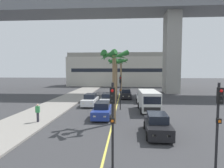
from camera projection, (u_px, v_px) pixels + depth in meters
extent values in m
cube|color=gray|center=(34.00, 117.00, 19.08)|extent=(4.80, 80.00, 0.15)
cube|color=#DBCC4C|center=(117.00, 104.00, 26.47)|extent=(0.14, 56.00, 0.01)
cube|color=slate|center=(120.00, 8.00, 39.34)|extent=(88.22, 8.00, 2.40)
cube|color=#525357|center=(121.00, 3.00, 42.86)|extent=(88.22, 0.50, 1.80)
cube|color=gray|center=(172.00, 53.00, 39.29)|extent=(2.80, 4.40, 16.43)
cube|color=beige|center=(122.00, 72.00, 57.40)|extent=(31.95, 8.00, 8.50)
cube|color=#9C998D|center=(122.00, 55.00, 57.04)|extent=(31.31, 7.20, 1.20)
cube|color=black|center=(122.00, 70.00, 53.37)|extent=(28.75, 0.04, 1.00)
cube|color=white|center=(90.00, 101.00, 25.49)|extent=(1.75, 4.12, 0.80)
cube|color=black|center=(91.00, 96.00, 25.59)|extent=(1.42, 2.07, 0.60)
cube|color=#F2EDCC|center=(91.00, 104.00, 23.45)|extent=(0.24, 0.08, 0.14)
cube|color=#F2EDCC|center=(83.00, 104.00, 23.53)|extent=(0.24, 0.08, 0.14)
cylinder|color=black|center=(95.00, 105.00, 24.18)|extent=(0.23, 0.64, 0.64)
cylinder|color=black|center=(82.00, 105.00, 24.32)|extent=(0.23, 0.64, 0.64)
cylinder|color=black|center=(98.00, 102.00, 26.71)|extent=(0.23, 0.64, 0.64)
cylinder|color=black|center=(86.00, 102.00, 26.84)|extent=(0.23, 0.64, 0.64)
cube|color=black|center=(126.00, 95.00, 31.97)|extent=(1.72, 4.11, 0.80)
cube|color=black|center=(126.00, 91.00, 32.07)|extent=(1.40, 2.06, 0.60)
cube|color=#F2EDCC|center=(129.00, 96.00, 29.94)|extent=(0.24, 0.08, 0.14)
cube|color=#F2EDCC|center=(123.00, 96.00, 30.00)|extent=(0.24, 0.08, 0.14)
cylinder|color=black|center=(131.00, 98.00, 30.67)|extent=(0.22, 0.64, 0.64)
cylinder|color=black|center=(121.00, 98.00, 30.78)|extent=(0.22, 0.64, 0.64)
cylinder|color=black|center=(131.00, 95.00, 33.20)|extent=(0.22, 0.64, 0.64)
cylinder|color=black|center=(121.00, 95.00, 33.31)|extent=(0.22, 0.64, 0.64)
cube|color=white|center=(142.00, 98.00, 28.46)|extent=(1.79, 4.14, 0.80)
cube|color=black|center=(142.00, 93.00, 28.56)|extent=(1.44, 2.08, 0.60)
cube|color=#F2EDCC|center=(147.00, 100.00, 26.42)|extent=(0.24, 0.09, 0.14)
cube|color=#F2EDCC|center=(140.00, 100.00, 26.51)|extent=(0.24, 0.09, 0.14)
cylinder|color=black|center=(149.00, 101.00, 27.15)|extent=(0.23, 0.64, 0.64)
cylinder|color=black|center=(137.00, 101.00, 27.30)|extent=(0.23, 0.64, 0.64)
cylinder|color=black|center=(147.00, 99.00, 29.67)|extent=(0.23, 0.64, 0.64)
cylinder|color=black|center=(137.00, 98.00, 29.82)|extent=(0.23, 0.64, 0.64)
cube|color=navy|center=(102.00, 112.00, 19.06)|extent=(1.73, 4.11, 0.80)
cube|color=black|center=(102.00, 105.00, 19.15)|extent=(1.41, 2.06, 0.60)
cube|color=#F2EDCC|center=(105.00, 117.00, 17.02)|extent=(0.24, 0.08, 0.14)
cube|color=#F2EDCC|center=(95.00, 116.00, 17.08)|extent=(0.24, 0.08, 0.14)
cylinder|color=black|center=(109.00, 118.00, 17.76)|extent=(0.22, 0.64, 0.64)
cylinder|color=black|center=(92.00, 118.00, 17.86)|extent=(0.22, 0.64, 0.64)
cylinder|color=black|center=(111.00, 112.00, 20.29)|extent=(0.22, 0.64, 0.64)
cylinder|color=black|center=(96.00, 112.00, 20.39)|extent=(0.22, 0.64, 0.64)
cube|color=black|center=(157.00, 127.00, 14.06)|extent=(1.83, 4.15, 0.80)
cube|color=black|center=(157.00, 117.00, 14.16)|extent=(1.46, 2.09, 0.60)
cube|color=#F2EDCC|center=(169.00, 136.00, 12.02)|extent=(0.24, 0.09, 0.14)
cube|color=#F2EDCC|center=(154.00, 135.00, 12.12)|extent=(0.24, 0.09, 0.14)
cylinder|color=black|center=(172.00, 137.00, 12.74)|extent=(0.24, 0.65, 0.64)
cylinder|color=black|center=(148.00, 136.00, 12.91)|extent=(0.24, 0.65, 0.64)
cylinder|color=black|center=(165.00, 126.00, 15.26)|extent=(0.24, 0.65, 0.64)
cylinder|color=black|center=(145.00, 125.00, 15.43)|extent=(0.24, 0.65, 0.64)
cube|color=#B7BABF|center=(108.00, 101.00, 26.08)|extent=(1.74, 4.12, 0.80)
cube|color=black|center=(108.00, 96.00, 26.18)|extent=(1.41, 2.06, 0.60)
cube|color=#F2EDCC|center=(110.00, 103.00, 24.04)|extent=(0.24, 0.08, 0.14)
cube|color=#F2EDCC|center=(102.00, 103.00, 24.12)|extent=(0.24, 0.08, 0.14)
cylinder|color=black|center=(113.00, 104.00, 24.77)|extent=(0.23, 0.64, 0.64)
cylinder|color=black|center=(100.00, 104.00, 24.90)|extent=(0.23, 0.64, 0.64)
cylinder|color=black|center=(114.00, 101.00, 27.30)|extent=(0.23, 0.64, 0.64)
cylinder|color=black|center=(103.00, 101.00, 27.43)|extent=(0.23, 0.64, 0.64)
cube|color=silver|center=(149.00, 100.00, 22.10)|extent=(2.13, 5.25, 2.10)
cube|color=black|center=(152.00, 100.00, 19.52)|extent=(1.80, 0.12, 0.80)
cube|color=black|center=(152.00, 109.00, 19.53)|extent=(1.70, 0.10, 0.44)
cylinder|color=black|center=(159.00, 111.00, 20.57)|extent=(0.28, 0.77, 0.76)
cylinder|color=black|center=(142.00, 111.00, 20.66)|extent=(0.28, 0.77, 0.76)
cylinder|color=black|center=(154.00, 105.00, 23.68)|extent=(0.28, 0.77, 0.76)
cylinder|color=black|center=(139.00, 105.00, 23.77)|extent=(0.28, 0.77, 0.76)
cylinder|color=black|center=(113.00, 126.00, 9.18)|extent=(0.12, 0.12, 4.20)
cube|color=black|center=(112.00, 95.00, 8.93)|extent=(0.24, 0.20, 0.76)
sphere|color=red|center=(112.00, 91.00, 8.81)|extent=(0.14, 0.14, 0.14)
sphere|color=black|center=(112.00, 96.00, 8.83)|extent=(0.14, 0.14, 0.14)
sphere|color=black|center=(112.00, 101.00, 8.85)|extent=(0.14, 0.14, 0.14)
cube|color=black|center=(112.00, 120.00, 9.04)|extent=(0.20, 0.16, 0.24)
cube|color=orange|center=(112.00, 121.00, 8.96)|extent=(0.12, 0.03, 0.12)
cylinder|color=black|center=(217.00, 126.00, 9.12)|extent=(0.12, 0.12, 4.20)
cube|color=black|center=(220.00, 96.00, 8.86)|extent=(0.24, 0.20, 0.76)
sphere|color=red|center=(221.00, 91.00, 8.75)|extent=(0.14, 0.14, 0.14)
sphere|color=black|center=(221.00, 96.00, 8.76)|extent=(0.14, 0.14, 0.14)
sphere|color=black|center=(221.00, 101.00, 8.78)|extent=(0.14, 0.14, 0.14)
cube|color=black|center=(219.00, 121.00, 8.97)|extent=(0.20, 0.16, 0.24)
cube|color=orange|center=(220.00, 121.00, 8.89)|extent=(0.12, 0.03, 0.12)
cylinder|color=black|center=(120.00, 92.00, 22.84)|extent=(0.12, 0.12, 4.20)
cube|color=black|center=(120.00, 80.00, 22.59)|extent=(0.24, 0.20, 0.76)
sphere|color=red|center=(120.00, 78.00, 22.47)|extent=(0.14, 0.14, 0.14)
sphere|color=black|center=(120.00, 80.00, 22.49)|extent=(0.14, 0.14, 0.14)
sphere|color=black|center=(120.00, 82.00, 22.50)|extent=(0.14, 0.14, 0.14)
cube|color=black|center=(120.00, 90.00, 22.70)|extent=(0.20, 0.16, 0.24)
cube|color=orange|center=(120.00, 90.00, 22.62)|extent=(0.12, 0.03, 0.12)
cylinder|color=brown|center=(116.00, 81.00, 30.39)|extent=(0.44, 0.44, 6.10)
sphere|color=#236028|center=(116.00, 61.00, 30.15)|extent=(0.60, 0.60, 0.60)
cone|color=#236028|center=(121.00, 62.00, 30.00)|extent=(0.67, 1.79, 0.91)
cone|color=#236028|center=(121.00, 62.00, 30.56)|extent=(1.30, 1.71, 0.91)
cone|color=#236028|center=(117.00, 63.00, 31.00)|extent=(1.77, 0.62, 0.99)
cone|color=#236028|center=(114.00, 63.00, 30.95)|extent=(1.74, 1.17, 1.06)
cone|color=#236028|center=(111.00, 62.00, 30.40)|extent=(0.80, 1.80, 0.89)
cone|color=#236028|center=(111.00, 62.00, 29.92)|extent=(1.05, 1.78, 0.97)
cone|color=#236028|center=(113.00, 62.00, 29.47)|extent=(1.73, 1.25, 0.90)
cone|color=#236028|center=(117.00, 63.00, 29.35)|extent=(1.78, 0.86, 1.08)
cone|color=#236028|center=(119.00, 62.00, 29.51)|extent=(1.58, 1.50, 0.96)
cylinder|color=brown|center=(114.00, 89.00, 16.83)|extent=(0.33, 0.33, 6.15)
sphere|color=#236028|center=(114.00, 53.00, 16.59)|extent=(0.60, 0.60, 0.60)
cone|color=#236028|center=(124.00, 55.00, 16.44)|extent=(0.63, 1.83, 0.79)
cone|color=#236028|center=(118.00, 56.00, 17.38)|extent=(1.83, 1.10, 0.89)
cone|color=#236028|center=(110.00, 56.00, 17.39)|extent=(1.78, 1.28, 0.87)
cone|color=#236028|center=(104.00, 56.00, 16.57)|extent=(0.65, 1.83, 1.03)
cone|color=#236028|center=(108.00, 56.00, 15.93)|extent=(1.73, 1.38, 0.99)
cone|color=#236028|center=(119.00, 55.00, 15.84)|extent=(1.76, 1.31, 0.97)
cylinder|color=brown|center=(121.00, 76.00, 42.49)|extent=(0.37, 0.37, 6.84)
sphere|color=#236028|center=(121.00, 60.00, 42.22)|extent=(0.60, 0.60, 0.60)
cone|color=#236028|center=(126.00, 61.00, 42.30)|extent=(0.70, 2.10, 1.01)
cone|color=#236028|center=(124.00, 61.00, 42.93)|extent=(1.81, 1.73, 1.04)
cone|color=#236028|center=(120.00, 61.00, 43.23)|extent=(2.10, 1.01, 1.02)
cone|color=#236028|center=(117.00, 61.00, 42.72)|extent=(1.25, 2.07, 0.82)
cone|color=#236028|center=(117.00, 61.00, 41.77)|extent=(1.46, 1.99, 0.91)
cone|color=#236028|center=(120.00, 61.00, 41.30)|extent=(2.11, 1.01, 0.94)
cone|color=#236028|center=(123.00, 61.00, 41.35)|extent=(1.99, 1.47, 0.86)
cylinder|color=#2D2D38|center=(38.00, 117.00, 17.02)|extent=(0.22, 0.22, 0.85)
cube|color=#338C4C|center=(38.00, 109.00, 16.96)|extent=(0.34, 0.22, 0.56)
sphere|color=beige|center=(38.00, 105.00, 16.94)|extent=(0.20, 0.20, 0.20)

